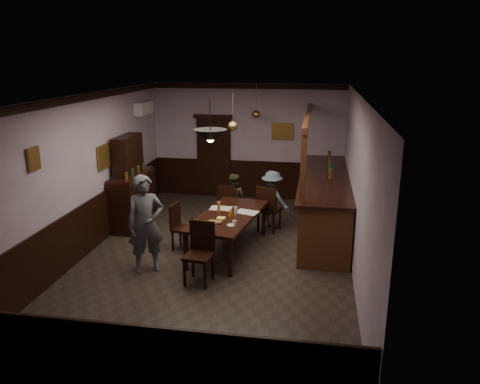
% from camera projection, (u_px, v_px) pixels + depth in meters
% --- Properties ---
extents(room, '(5.01, 8.01, 3.01)m').
position_uv_depth(room, '(215.00, 180.00, 8.43)').
color(room, '#2D2621').
rests_on(room, ground).
extents(dining_table, '(1.35, 2.34, 0.75)m').
position_uv_depth(dining_table, '(228.00, 218.00, 8.94)').
color(dining_table, black).
rests_on(dining_table, ground).
extents(chair_far_left, '(0.50, 0.50, 0.97)m').
position_uv_depth(chair_far_left, '(229.00, 204.00, 10.27)').
color(chair_far_left, black).
rests_on(chair_far_left, ground).
extents(chair_far_right, '(0.56, 0.56, 1.03)m').
position_uv_depth(chair_far_right, '(268.00, 207.00, 9.98)').
color(chair_far_right, black).
rests_on(chair_far_right, ground).
extents(chair_near, '(0.50, 0.50, 1.03)m').
position_uv_depth(chair_near, '(200.00, 249.00, 7.78)').
color(chair_near, black).
rests_on(chair_near, ground).
extents(chair_side, '(0.46, 0.46, 0.91)m').
position_uv_depth(chair_side, '(180.00, 225.00, 9.10)').
color(chair_side, black).
rests_on(chair_side, ground).
extents(person_standing, '(0.75, 0.67, 1.73)m').
position_uv_depth(person_standing, '(146.00, 224.00, 8.08)').
color(person_standing, '#4E5059').
rests_on(person_standing, ground).
extents(person_seated_left, '(0.64, 0.55, 1.15)m').
position_uv_depth(person_seated_left, '(233.00, 198.00, 10.51)').
color(person_seated_left, '#4B4D2E').
rests_on(person_seated_left, ground).
extents(person_seated_right, '(0.95, 0.79, 1.28)m').
position_uv_depth(person_seated_right, '(272.00, 200.00, 10.21)').
color(person_seated_right, slate).
rests_on(person_seated_right, ground).
extents(newspaper_left, '(0.43, 0.31, 0.01)m').
position_uv_depth(newspaper_left, '(221.00, 208.00, 9.27)').
color(newspaper_left, silver).
rests_on(newspaper_left, dining_table).
extents(newspaper_right, '(0.48, 0.40, 0.01)m').
position_uv_depth(newspaper_right, '(247.00, 212.00, 9.04)').
color(newspaper_right, silver).
rests_on(newspaper_right, dining_table).
extents(napkin, '(0.17, 0.17, 0.00)m').
position_uv_depth(napkin, '(221.00, 218.00, 8.73)').
color(napkin, '#FDEF5D').
rests_on(napkin, dining_table).
extents(saucer, '(0.15, 0.15, 0.01)m').
position_uv_depth(saucer, '(231.00, 225.00, 8.34)').
color(saucer, white).
rests_on(saucer, dining_table).
extents(coffee_cup, '(0.09, 0.09, 0.07)m').
position_uv_depth(coffee_cup, '(235.00, 222.00, 8.35)').
color(coffee_cup, white).
rests_on(coffee_cup, saucer).
extents(pastry_plate, '(0.22, 0.22, 0.01)m').
position_uv_depth(pastry_plate, '(213.00, 222.00, 8.47)').
color(pastry_plate, white).
rests_on(pastry_plate, dining_table).
extents(pastry_ring_a, '(0.13, 0.13, 0.04)m').
position_uv_depth(pastry_ring_a, '(211.00, 221.00, 8.44)').
color(pastry_ring_a, '#C68C47').
rests_on(pastry_ring_a, pastry_plate).
extents(pastry_ring_b, '(0.13, 0.13, 0.04)m').
position_uv_depth(pastry_ring_b, '(219.00, 222.00, 8.42)').
color(pastry_ring_b, '#C68C47').
rests_on(pastry_ring_b, pastry_plate).
extents(soda_can, '(0.07, 0.07, 0.12)m').
position_uv_depth(soda_can, '(230.00, 214.00, 8.77)').
color(soda_can, yellow).
rests_on(soda_can, dining_table).
extents(beer_glass, '(0.06, 0.06, 0.20)m').
position_uv_depth(beer_glass, '(219.00, 207.00, 9.05)').
color(beer_glass, '#BF721E').
rests_on(beer_glass, dining_table).
extents(water_glass, '(0.06, 0.06, 0.15)m').
position_uv_depth(water_glass, '(236.00, 210.00, 8.92)').
color(water_glass, silver).
rests_on(water_glass, dining_table).
extents(pepper_mill, '(0.04, 0.04, 0.14)m').
position_uv_depth(pepper_mill, '(192.00, 221.00, 8.38)').
color(pepper_mill, black).
rests_on(pepper_mill, dining_table).
extents(sideboard, '(0.54, 1.53, 2.02)m').
position_uv_depth(sideboard, '(132.00, 190.00, 10.35)').
color(sideboard, black).
rests_on(sideboard, ground).
extents(bar_counter, '(1.05, 4.50, 2.52)m').
position_uv_depth(bar_counter, '(324.00, 200.00, 10.17)').
color(bar_counter, '#4F2B15').
rests_on(bar_counter, ground).
extents(door_back, '(0.90, 0.06, 2.10)m').
position_uv_depth(door_back, '(214.00, 158.00, 12.44)').
color(door_back, black).
rests_on(door_back, ground).
extents(ac_unit, '(0.20, 0.85, 0.30)m').
position_uv_depth(ac_unit, '(144.00, 108.00, 11.29)').
color(ac_unit, white).
rests_on(ac_unit, ground).
extents(picture_left_small, '(0.04, 0.28, 0.36)m').
position_uv_depth(picture_left_small, '(34.00, 159.00, 7.12)').
color(picture_left_small, olive).
rests_on(picture_left_small, ground).
extents(picture_left_large, '(0.04, 0.62, 0.48)m').
position_uv_depth(picture_left_large, '(105.00, 156.00, 9.52)').
color(picture_left_large, olive).
rests_on(picture_left_large, ground).
extents(picture_back, '(0.55, 0.04, 0.42)m').
position_uv_depth(picture_back, '(282.00, 132.00, 11.95)').
color(picture_back, olive).
rests_on(picture_back, ground).
extents(pendant_iron, '(0.56, 0.56, 0.72)m').
position_uv_depth(pendant_iron, '(210.00, 136.00, 7.73)').
color(pendant_iron, black).
rests_on(pendant_iron, ground).
extents(pendant_brass_mid, '(0.20, 0.20, 0.81)m').
position_uv_depth(pendant_brass_mid, '(233.00, 126.00, 9.43)').
color(pendant_brass_mid, '#BF8C3F').
rests_on(pendant_brass_mid, ground).
extents(pendant_brass_far, '(0.20, 0.20, 0.81)m').
position_uv_depth(pendant_brass_far, '(256.00, 114.00, 11.35)').
color(pendant_brass_far, '#BF8C3F').
rests_on(pendant_brass_far, ground).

